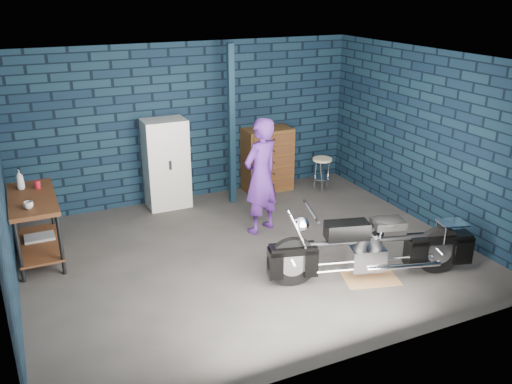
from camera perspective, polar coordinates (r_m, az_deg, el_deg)
ground at (r=7.70m, az=-0.74°, el=-6.60°), size 6.00×6.00×0.00m
room_walls at (r=7.52m, az=-2.53°, el=8.20°), size 6.02×5.01×2.71m
support_post at (r=9.11m, az=-2.59°, el=6.91°), size 0.10×0.10×2.70m
workbench at (r=8.01m, az=-22.10°, el=-3.50°), size 0.60×1.40×0.91m
drip_mat at (r=7.29m, az=11.86°, el=-8.77°), size 0.81×0.69×0.01m
motorcycle at (r=7.06m, az=12.16°, el=-5.21°), size 2.39×1.21×1.02m
person at (r=8.09m, az=0.50°, el=1.68°), size 0.76×0.64×1.78m
storage_bin at (r=8.30m, az=-21.73°, el=-5.11°), size 0.40×0.29×0.25m
locker at (r=9.20m, az=-9.42°, el=2.94°), size 0.71×0.50×1.51m
tool_chest at (r=9.88m, az=1.26°, el=3.42°), size 0.87×0.48×1.16m
shop_stool at (r=9.94m, az=6.92°, el=1.80°), size 0.36×0.36×0.64m
cup_a at (r=7.44m, az=-22.84°, el=-1.29°), size 0.13×0.13×0.09m
mug_red at (r=8.12m, az=-22.03°, el=0.74°), size 0.10×0.10×0.12m
bottle at (r=8.16m, az=-23.60°, el=1.22°), size 0.13×0.13×0.28m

